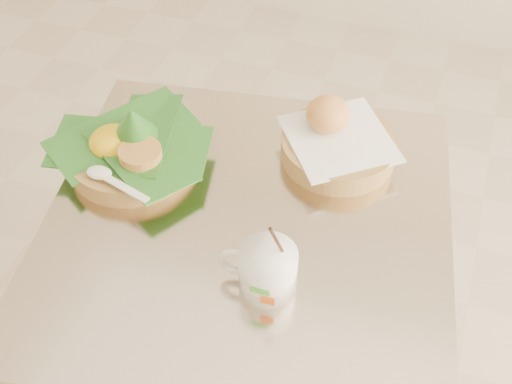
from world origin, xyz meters
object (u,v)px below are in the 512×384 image
(coffee_mug, at_px, (266,269))
(bread_basket, at_px, (337,142))
(rice_basket, at_px, (130,147))
(cafe_table, at_px, (248,294))

(coffee_mug, bearing_deg, bread_basket, 84.81)
(bread_basket, bearing_deg, coffee_mug, -95.19)
(rice_basket, xyz_separation_m, bread_basket, (0.36, 0.15, -0.01))
(rice_basket, height_order, bread_basket, rice_basket)
(cafe_table, distance_m, rice_basket, 0.37)
(bread_basket, bearing_deg, rice_basket, -157.52)
(bread_basket, bearing_deg, cafe_table, -115.32)
(cafe_table, distance_m, coffee_mug, 0.30)
(cafe_table, xyz_separation_m, rice_basket, (-0.25, 0.07, 0.26))
(cafe_table, relative_size, bread_basket, 3.12)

